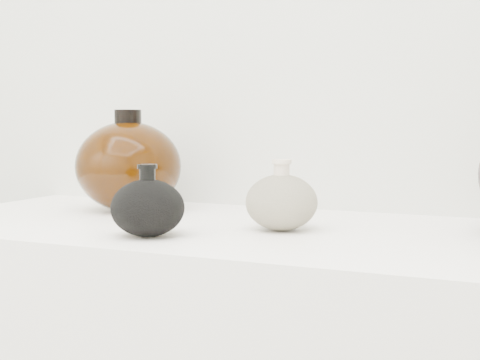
% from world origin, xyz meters
% --- Properties ---
extents(black_gourd_vase, '(0.12, 0.12, 0.11)m').
position_xyz_m(black_gourd_vase, '(-0.11, 0.81, 0.94)').
color(black_gourd_vase, black).
rests_on(black_gourd_vase, display_counter).
extents(cream_gourd_vase, '(0.12, 0.12, 0.11)m').
position_xyz_m(cream_gourd_vase, '(0.05, 0.94, 0.94)').
color(cream_gourd_vase, beige).
rests_on(cream_gourd_vase, display_counter).
extents(left_round_pot, '(0.23, 0.23, 0.19)m').
position_xyz_m(left_round_pot, '(-0.29, 1.04, 0.99)').
color(left_round_pot, black).
rests_on(left_round_pot, display_counter).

